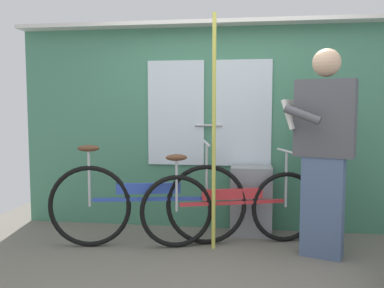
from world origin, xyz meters
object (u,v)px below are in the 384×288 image
object	(u,v)px
trash_bin_by_wall	(251,201)
bicycle_leaning_behind	(148,203)
bicycle_near_door	(231,206)
handrail_pole	(214,133)
passenger_reading_newspaper	(323,148)

from	to	relation	value
trash_bin_by_wall	bicycle_leaning_behind	bearing A→B (deg)	-153.70
bicycle_near_door	handrail_pole	xyz separation A→B (m)	(-0.16, -0.13, 0.70)
bicycle_near_door	bicycle_leaning_behind	xyz separation A→B (m)	(-0.77, -0.14, 0.04)
bicycle_near_door	passenger_reading_newspaper	bearing A→B (deg)	-31.30
bicycle_leaning_behind	passenger_reading_newspaper	bearing A→B (deg)	-13.61
bicycle_leaning_behind	trash_bin_by_wall	bearing A→B (deg)	14.94
bicycle_leaning_behind	handrail_pole	xyz separation A→B (m)	(0.61, 0.00, 0.66)
handrail_pole	bicycle_leaning_behind	bearing A→B (deg)	-179.56
passenger_reading_newspaper	bicycle_leaning_behind	bearing A→B (deg)	17.94
bicycle_near_door	trash_bin_by_wall	distance (m)	0.38
bicycle_leaning_behind	passenger_reading_newspaper	xyz separation A→B (m)	(1.55, -0.06, 0.54)
trash_bin_by_wall	handrail_pole	bearing A→B (deg)	-126.15
bicycle_leaning_behind	passenger_reading_newspaper	size ratio (longest dim) A/B	1.02
bicycle_near_door	handrail_pole	size ratio (longest dim) A/B	0.79
bicycle_leaning_behind	handrail_pole	size ratio (longest dim) A/B	0.86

